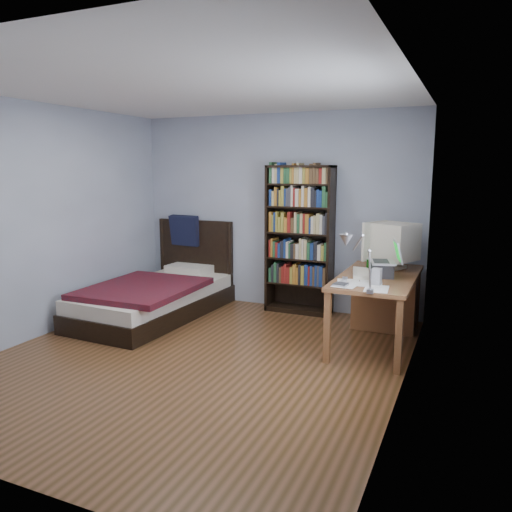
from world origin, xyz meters
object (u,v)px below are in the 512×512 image
Objects in this scene: laptop at (384,266)px; speaker at (377,277)px; soda_can at (370,265)px; crt_monitor at (392,242)px; desk at (383,296)px; keyboard at (363,274)px; desk_lamp at (350,246)px; bed at (158,294)px; bookshelf at (300,240)px.

laptop is 2.33× the size of speaker.
crt_monitor is at bearing 54.73° from soda_can.
desk is 0.60m from keyboard.
speaker is at bearing 81.41° from desk_lamp.
keyboard is at bearing -176.96° from laptop.
bed is at bearing -171.00° from desk.
desk is 1.73m from desk_lamp.
soda_can is (-0.19, -0.26, -0.22)m from crt_monitor.
keyboard is 3.11× the size of speaker.
bookshelf reaches higher than soda_can.
crt_monitor is 3.68× the size of speaker.
bookshelf is (-1.19, 0.35, -0.09)m from crt_monitor.
desk is at bearing 88.54° from desk_lamp.
laptop is 1.46m from bookshelf.
laptop is at bearing -10.03° from keyboard.
bookshelf reaches higher than crt_monitor.
crt_monitor reaches higher than desk.
bookshelf is (-1.08, 1.93, -0.26)m from desk_lamp.
keyboard is at bearing -0.98° from bed.
soda_can is at bearing 71.78° from keyboard.
crt_monitor is at bearing -16.52° from bookshelf.
keyboard is 0.27× the size of bookshelf.
bookshelf is at bearing 163.48° from crt_monitor.
desk_lamp is (-0.10, -1.58, 0.17)m from crt_monitor.
desk is at bearing 9.00° from bed.
bed is (-2.66, 1.12, -0.94)m from desk_lamp.
desk_lamp is at bearing -60.71° from bookshelf.
keyboard is 0.25m from soda_can.
desk_lamp is at bearing -95.64° from laptop.
desk is 0.95m from speaker.
speaker is at bearing -90.58° from laptop.
desk_lamp is 3.55× the size of speaker.
speaker is at bearing -90.05° from crt_monitor.
laptop is at bearing -0.68° from bed.
crt_monitor reaches higher than laptop.
crt_monitor is at bearing 86.24° from desk_lamp.
bookshelf is at bearing 144.59° from laptop.
desk is 0.63m from laptop.
keyboard is 0.23× the size of bed.
laptop reaches higher than keyboard.
speaker is at bearing -46.46° from bookshelf.
crt_monitor reaches higher than speaker.
desk is at bearing 98.35° from laptop.
bookshelf is (-1.18, 1.25, 0.12)m from speaker.
bed reaches higher than keyboard.
soda_can is at bearing 4.38° from bed.
bookshelf is (-0.98, 0.86, 0.18)m from keyboard.
crt_monitor is 1.59m from desk_lamp.
speaker is at bearing -75.09° from keyboard.
laptop is at bearing -50.45° from soda_can.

